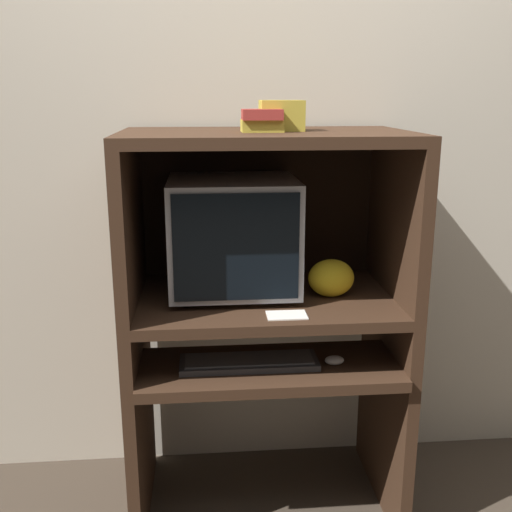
{
  "coord_description": "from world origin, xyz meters",
  "views": [
    {
      "loc": [
        -0.2,
        -1.66,
        1.49
      ],
      "look_at": [
        -0.03,
        0.29,
        0.96
      ],
      "focal_mm": 42.0,
      "sensor_mm": 36.0,
      "label": 1
    }
  ],
  "objects_px": {
    "storage_box": "(281,116)",
    "crt_monitor": "(233,235)",
    "snack_bag": "(331,278)",
    "book_stack": "(262,121)",
    "keyboard": "(249,362)",
    "mouse": "(334,360)"
  },
  "relations": [
    {
      "from": "crt_monitor",
      "to": "snack_bag",
      "type": "relative_size",
      "value": 2.73
    },
    {
      "from": "storage_box",
      "to": "crt_monitor",
      "type": "bearing_deg",
      "value": 168.81
    },
    {
      "from": "mouse",
      "to": "book_stack",
      "type": "xyz_separation_m",
      "value": [
        -0.23,
        0.11,
        0.77
      ]
    },
    {
      "from": "keyboard",
      "to": "mouse",
      "type": "xyz_separation_m",
      "value": [
        0.28,
        -0.02,
        0.0
      ]
    },
    {
      "from": "book_stack",
      "to": "storage_box",
      "type": "distance_m",
      "value": 0.09
    },
    {
      "from": "crt_monitor",
      "to": "mouse",
      "type": "xyz_separation_m",
      "value": [
        0.32,
        -0.2,
        -0.39
      ]
    },
    {
      "from": "keyboard",
      "to": "storage_box",
      "type": "height_order",
      "value": "storage_box"
    },
    {
      "from": "snack_bag",
      "to": "storage_box",
      "type": "bearing_deg",
      "value": 167.06
    },
    {
      "from": "keyboard",
      "to": "mouse",
      "type": "bearing_deg",
      "value": -3.36
    },
    {
      "from": "crt_monitor",
      "to": "mouse",
      "type": "distance_m",
      "value": 0.54
    },
    {
      "from": "snack_bag",
      "to": "book_stack",
      "type": "bearing_deg",
      "value": -175.88
    },
    {
      "from": "book_stack",
      "to": "storage_box",
      "type": "relative_size",
      "value": 0.94
    },
    {
      "from": "snack_bag",
      "to": "crt_monitor",
      "type": "bearing_deg",
      "value": 167.89
    },
    {
      "from": "keyboard",
      "to": "book_stack",
      "type": "relative_size",
      "value": 3.51
    },
    {
      "from": "keyboard",
      "to": "crt_monitor",
      "type": "bearing_deg",
      "value": 101.91
    },
    {
      "from": "mouse",
      "to": "storage_box",
      "type": "distance_m",
      "value": 0.82
    },
    {
      "from": "keyboard",
      "to": "snack_bag",
      "type": "xyz_separation_m",
      "value": [
        0.29,
        0.11,
        0.25
      ]
    },
    {
      "from": "storage_box",
      "to": "keyboard",
      "type": "bearing_deg",
      "value": -127.7
    },
    {
      "from": "mouse",
      "to": "storage_box",
      "type": "xyz_separation_m",
      "value": [
        -0.16,
        0.17,
        0.78
      ]
    },
    {
      "from": "mouse",
      "to": "book_stack",
      "type": "height_order",
      "value": "book_stack"
    },
    {
      "from": "keyboard",
      "to": "snack_bag",
      "type": "relative_size",
      "value": 2.88
    },
    {
      "from": "mouse",
      "to": "keyboard",
      "type": "bearing_deg",
      "value": 176.64
    }
  ]
}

